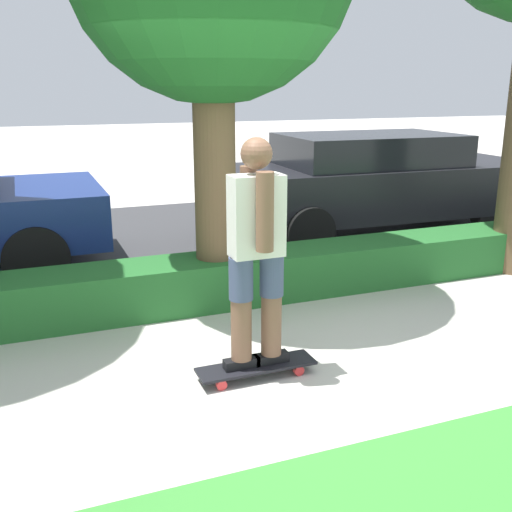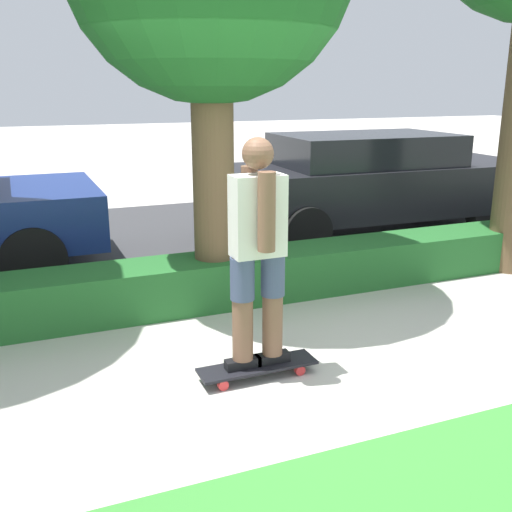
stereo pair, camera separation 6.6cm
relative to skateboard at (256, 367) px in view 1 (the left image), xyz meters
The scene contains 6 objects.
ground_plane 0.39m from the skateboard, ahead, with size 60.00×60.00×0.00m, color #BCB7AD.
street_asphalt 4.20m from the skateboard, 84.85° to the left, with size 14.15×5.00×0.01m.
hedge_row 1.63m from the skateboard, 76.60° to the left, with size 14.15×0.60×0.46m.
skateboard is the anchor object (origin of this frame).
skater_person 0.89m from the skateboard, behind, with size 0.49×0.42×1.63m.
parked_car_middle 4.78m from the skateboard, 47.87° to the left, with size 4.67×1.85×1.41m.
Camera 1 is at (-1.83, -3.67, 2.05)m, focal length 42.00 mm.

